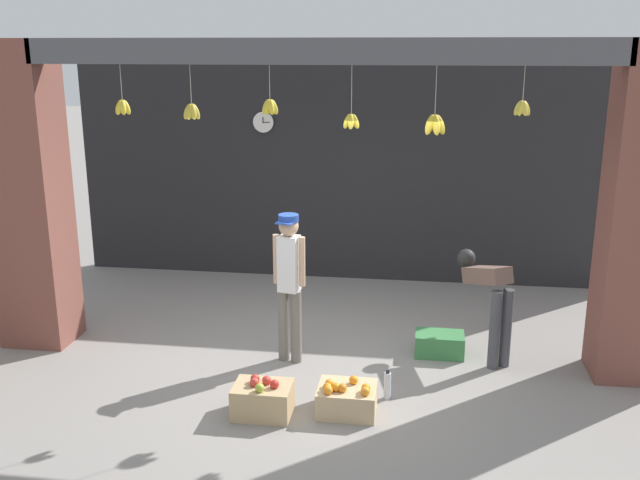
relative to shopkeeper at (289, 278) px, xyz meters
name	(u,v)px	position (x,y,z in m)	size (l,w,h in m)	color
ground_plane	(314,368)	(0.27, -0.14, -0.91)	(60.00, 60.00, 0.00)	gray
shop_back_wall	(347,163)	(0.27, 2.86, 0.71)	(7.48, 0.12, 3.24)	#232326
shop_pillar_left	(29,197)	(-2.82, 0.16, 0.71)	(0.70, 0.60, 3.24)	brown
storefront_awning	(315,55)	(0.27, -0.02, 2.18)	(5.58, 0.25, 0.88)	#4C4C51
shopkeeper	(289,278)	(0.00, 0.00, 0.00)	(0.34, 0.27, 1.56)	#6B665B
worker_stooping	(489,294)	(2.01, 0.35, -0.19)	(0.55, 0.76, 1.07)	#424247
fruit_crate_oranges	(347,398)	(0.70, -0.99, -0.78)	(0.52, 0.43, 0.32)	tan
fruit_crate_apples	(263,399)	(-0.03, -1.14, -0.76)	(0.51, 0.38, 0.36)	tan
produce_box_green	(439,344)	(1.54, 0.37, -0.79)	(0.51, 0.33, 0.24)	#387A42
water_bottle	(387,385)	(1.04, -0.68, -0.78)	(0.07, 0.07, 0.28)	silver
wall_clock	(263,122)	(-0.86, 2.79, 1.26)	(0.30, 0.03, 0.30)	black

